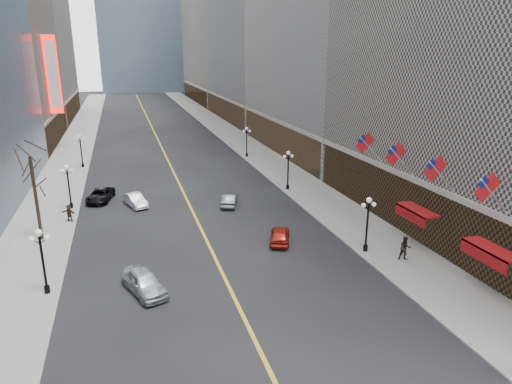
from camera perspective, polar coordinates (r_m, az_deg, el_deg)
sidewalk_east at (r=74.21m, az=-0.33°, el=5.17°), size 6.00×230.00×0.15m
sidewalk_west at (r=71.86m, az=-22.35°, el=3.47°), size 6.00×230.00×0.15m
lane_line at (r=81.47m, az=-11.88°, el=5.83°), size 0.25×200.00×0.02m
bldg_east_c at (r=112.06m, az=2.54°, el=21.58°), size 26.60×40.60×48.80m
streetlamp_east_1 at (r=36.94m, az=13.78°, el=-3.26°), size 1.26×0.44×4.52m
streetlamp_east_2 at (r=52.54m, az=4.04°, el=3.26°), size 1.26×0.44×4.52m
streetlamp_east_3 at (r=69.30m, az=-1.17°, el=6.69°), size 1.26×0.44×4.52m
streetlamp_west_1 at (r=32.79m, az=-25.19°, el=-7.13°), size 1.26×0.44×4.52m
streetlamp_west_2 at (r=49.70m, az=-22.41°, el=1.17°), size 1.26×0.44×4.52m
streetlamp_west_3 at (r=67.18m, az=-21.06°, el=5.21°), size 1.26×0.44×4.52m
flag_2 at (r=31.63m, az=27.12°, el=0.22°), size 2.87×0.12×2.87m
flag_3 at (r=35.25m, az=21.67°, el=2.50°), size 2.87×0.12×2.87m
flag_4 at (r=39.18m, az=17.25°, el=4.32°), size 2.87×0.12×2.87m
flag_5 at (r=43.33m, az=13.65°, el=5.78°), size 2.87×0.12×2.87m
awning_b at (r=33.49m, az=27.15°, el=-6.57°), size 1.40×4.00×0.93m
awning_c at (r=39.16m, az=19.27°, el=-2.30°), size 1.40×4.00×0.93m
theatre_marquee at (r=80.42m, az=-24.06°, el=13.24°), size 2.00×0.55×12.00m
tree_west_far at (r=41.47m, az=-26.23°, el=2.50°), size 3.60×3.60×7.92m
car_nb_near at (r=31.83m, az=-13.78°, el=-10.88°), size 3.26×4.89×1.55m
car_nb_mid at (r=49.15m, az=-14.85°, el=-0.99°), size 2.57×4.25×1.32m
car_nb_far at (r=51.94m, az=-18.88°, el=-0.37°), size 3.27×5.14×1.32m
car_sb_mid at (r=38.68m, az=3.02°, el=-5.37°), size 2.90×4.23×1.34m
car_sb_far at (r=47.80m, az=-3.28°, el=-0.94°), size 2.67×4.20×1.31m
ped_east_walk at (r=36.84m, az=18.14°, el=-6.72°), size 1.02×0.73×1.90m
ped_west_far at (r=46.35m, az=-22.34°, el=-2.44°), size 1.47×1.21×1.61m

